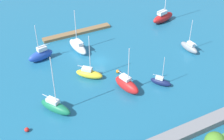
{
  "coord_description": "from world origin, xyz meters",
  "views": [
    {
      "loc": [
        25.63,
        55.78,
        41.27
      ],
      "look_at": [
        0.0,
        6.54,
        1.5
      ],
      "focal_mm": 49.42,
      "sensor_mm": 36.0,
      "label": 1
    }
  ],
  "objects": [
    {
      "name": "water",
      "position": [
        0.0,
        0.0,
        0.0
      ],
      "size": [
        160.0,
        160.0,
        0.0
      ],
      "primitive_type": "plane",
      "color": "#1E668C",
      "rests_on": "ground"
    },
    {
      "name": "sailboat_yellow_lone_south",
      "position": [
        4.8,
        4.81,
        1.04
      ],
      "size": [
        5.88,
        5.82,
        10.52
      ],
      "rotation": [
        0.0,
        0.0,
        2.37
      ],
      "color": "yellow",
      "rests_on": "water"
    },
    {
      "name": "sailboat_red_outer_mooring",
      "position": [
        -25.51,
        -10.17,
        1.5
      ],
      "size": [
        8.3,
        4.24,
        14.38
      ],
      "rotation": [
        0.0,
        0.0,
        3.38
      ],
      "color": "red",
      "rests_on": "water"
    },
    {
      "name": "sailboat_blue_along_channel",
      "position": [
        12.17,
        -6.97,
        1.39
      ],
      "size": [
        6.54,
        3.31,
        9.37
      ],
      "rotation": [
        0.0,
        0.0,
        0.19
      ],
      "color": "#2347B2",
      "rests_on": "water"
    },
    {
      "name": "sailboat_gray_east_end",
      "position": [
        -21.99,
        6.2,
        1.07
      ],
      "size": [
        2.02,
        5.73,
        8.38
      ],
      "rotation": [
        0.0,
        0.0,
        4.78
      ],
      "color": "gray",
      "rests_on": "water"
    },
    {
      "name": "sailboat_red_west_end",
      "position": [
        -0.39,
        12.45,
        1.39
      ],
      "size": [
        3.8,
        6.95,
        10.43
      ],
      "rotation": [
        0.0,
        0.0,
        1.8
      ],
      "color": "red",
      "rests_on": "water"
    },
    {
      "name": "sailboat_green_far_north",
      "position": [
        15.0,
        11.81,
        1.19
      ],
      "size": [
        5.46,
        7.0,
        12.57
      ],
      "rotation": [
        0.0,
        0.0,
        2.13
      ],
      "color": "#19724C",
      "rests_on": "water"
    },
    {
      "name": "mooring_buoy_orange",
      "position": [
        -1.61,
        6.24,
        0.4
      ],
      "size": [
        0.79,
        0.79,
        0.79
      ],
      "primitive_type": "sphere",
      "color": "orange",
      "rests_on": "water"
    },
    {
      "name": "mooring_buoy_red",
      "position": [
        21.37,
        14.45,
        0.42
      ],
      "size": [
        0.85,
        0.85,
        0.85
      ],
      "primitive_type": "sphere",
      "color": "red",
      "rests_on": "water"
    },
    {
      "name": "sailboat_navy_lone_north",
      "position": [
        -7.72,
        14.31,
        0.82
      ],
      "size": [
        3.95,
        4.59,
        7.15
      ],
      "rotation": [
        0.0,
        0.0,
        2.21
      ],
      "color": "#141E4C",
      "rests_on": "water"
    },
    {
      "name": "pier_dock",
      "position": [
        -0.42,
        -14.95,
        0.37
      ],
      "size": [
        19.39,
        2.02,
        0.75
      ],
      "primitive_type": "cube",
      "color": "olive",
      "rests_on": "ground"
    },
    {
      "name": "sailboat_white_mid_basin",
      "position": [
        2.76,
        -6.67,
        1.3
      ],
      "size": [
        3.05,
        7.82,
        10.81
      ],
      "rotation": [
        0.0,
        0.0,
        4.83
      ],
      "color": "white",
      "rests_on": "water"
    },
    {
      "name": "breakwater",
      "position": [
        0.0,
        28.3,
        0.7
      ],
      "size": [
        74.79,
        2.58,
        1.41
      ],
      "primitive_type": "cube",
      "color": "gray",
      "rests_on": "ground"
    }
  ]
}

